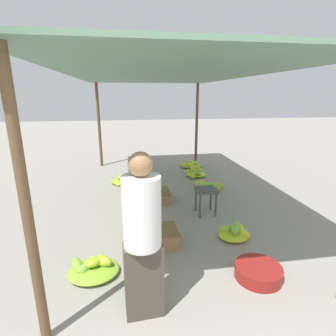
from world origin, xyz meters
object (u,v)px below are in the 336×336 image
Objects in this scene: vendor_foreground at (143,236)px; stool at (206,194)px; banana_pile_left_0 at (93,268)px; crate_near at (161,237)px; basin_black at (258,272)px; crate_mid at (156,196)px; banana_pile_right_1 at (210,186)px; banana_pile_right_2 at (191,165)px; banana_pile_left_1 at (126,181)px; banana_pile_right_3 at (235,233)px; banana_pile_right_0 at (195,173)px.

stool is (1.18, 1.96, -0.44)m from vendor_foreground.
banana_pile_left_0 is 0.97m from crate_near.
crate_near is (-0.88, -0.84, -0.24)m from stool.
vendor_foreground is 3.48× the size of crate_near.
stool is at bearing 58.88° from vendor_foreground.
basin_black is 2.51m from crate_mid.
crate_mid is (-1.23, -0.51, 0.04)m from banana_pile_right_1.
banana_pile_right_2 is at bearing 62.55° from banana_pile_left_0.
banana_pile_right_1 is at bearing -90.46° from banana_pile_right_2.
banana_pile_left_1 is at bearing 100.00° from crate_near.
banana_pile_left_1 is (-1.35, 1.81, -0.29)m from stool.
basin_black is at bearing -95.94° from banana_pile_right_3.
vendor_foreground is 4.39m from banana_pile_right_0.
banana_pile_left_0 is at bearing -131.15° from banana_pile_right_1.
banana_pile_left_1 is 1.42× the size of banana_pile_right_3.
crate_mid is at bearing -62.74° from banana_pile_left_1.
vendor_foreground is at bearing -167.56° from basin_black.
banana_pile_right_2 is at bearing 70.19° from crate_near.
basin_black is at bearing 12.44° from vendor_foreground.
banana_pile_left_0 reaches higher than banana_pile_right_1.
banana_pile_left_0 is at bearing -115.73° from crate_mid.
banana_pile_right_0 reaches higher than banana_pile_left_1.
crate_near is (0.47, -2.65, 0.05)m from banana_pile_left_1.
crate_near is at bearing -94.31° from crate_mid.
vendor_foreground is at bearing -99.02° from crate_mid.
banana_pile_left_0 is 3.14m from banana_pile_left_1.
stool is at bearing -99.29° from banana_pile_right_2.
banana_pile_right_2 is 1.42× the size of crate_near.
banana_pile_left_1 is 1.47× the size of crate_near.
banana_pile_right_3 is at bearing -57.78° from crate_mid.
basin_black is 3.77m from banana_pile_right_0.
vendor_foreground is 2.67× the size of banana_pile_left_0.
stool is at bearing -53.32° from banana_pile_left_1.
banana_pile_left_1 is at bearing -170.93° from banana_pile_right_0.
basin_black is 0.82× the size of banana_pile_right_2.
banana_pile_left_0 is at bearing -150.88° from crate_near.
banana_pile_right_1 is at bearing -83.84° from banana_pile_right_0.
banana_pile_right_0 is 1.37× the size of crate_near.
crate_near is at bearing -80.00° from banana_pile_left_1.
crate_near is 0.88× the size of crate_mid.
banana_pile_right_3 is at bearing 39.42° from vendor_foreground.
banana_pile_right_0 is 0.85m from banana_pile_right_2.
banana_pile_left_1 is 2.69m from crate_near.
banana_pile_right_1 is 1.01× the size of banana_pile_right_2.
banana_pile_right_2 is at bearing 85.30° from basin_black.
banana_pile_right_1 is (1.65, 3.15, -0.74)m from vendor_foreground.
stool reaches higher than banana_pile_left_0.
banana_pile_right_2 is at bearing 71.22° from vendor_foreground.
banana_pile_left_0 reaches higher than crate_mid.
banana_pile_right_3 is at bearing 84.06° from basin_black.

